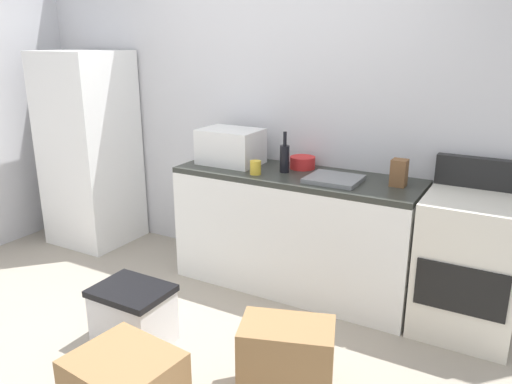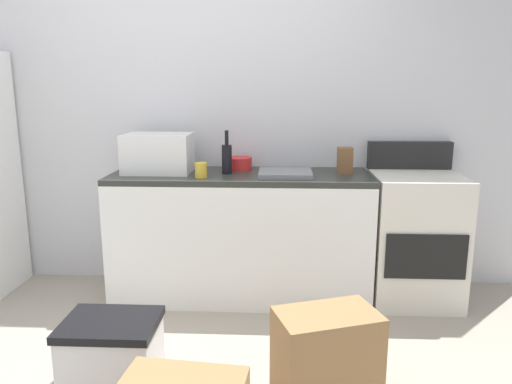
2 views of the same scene
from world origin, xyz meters
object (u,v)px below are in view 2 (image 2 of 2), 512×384
object	(u,v)px
wine_bottle	(227,158)
knife_block	(345,160)
storage_bin	(112,355)
coffee_mug	(201,170)
stove_oven	(414,236)
microwave	(158,153)
mixing_bowl	(239,164)
cardboard_box_large	(326,355)

from	to	relation	value
wine_bottle	knife_block	xyz separation A→B (m)	(0.82, 0.06, -0.02)
wine_bottle	storage_bin	xyz separation A→B (m)	(-0.45, -1.17, -0.82)
wine_bottle	coffee_mug	xyz separation A→B (m)	(-0.16, -0.15, -0.06)
stove_oven	microwave	size ratio (longest dim) A/B	2.39
mixing_bowl	knife_block	bearing A→B (deg)	-8.63
coffee_mug	cardboard_box_large	distance (m)	1.46
microwave	coffee_mug	world-z (taller)	microwave
wine_bottle	cardboard_box_large	size ratio (longest dim) A/B	0.62
mixing_bowl	storage_bin	distance (m)	1.63
cardboard_box_large	microwave	bearing A→B (deg)	132.15
microwave	coffee_mug	bearing A→B (deg)	-30.19
coffee_mug	cardboard_box_large	xyz separation A→B (m)	(0.76, -1.01, -0.73)
stove_oven	storage_bin	bearing A→B (deg)	-146.01
cardboard_box_large	storage_bin	xyz separation A→B (m)	(-1.05, -0.01, -0.03)
knife_block	stove_oven	bearing A→B (deg)	-4.41
wine_bottle	knife_block	world-z (taller)	wine_bottle
coffee_mug	storage_bin	distance (m)	1.31
wine_bottle	cardboard_box_large	world-z (taller)	wine_bottle
wine_bottle	cardboard_box_large	xyz separation A→B (m)	(0.60, -1.16, -0.79)
wine_bottle	microwave	bearing A→B (deg)	175.50
cardboard_box_large	mixing_bowl	bearing A→B (deg)	111.80
wine_bottle	mixing_bowl	bearing A→B (deg)	68.11
wine_bottle	storage_bin	size ratio (longest dim) A/B	0.65
coffee_mug	mixing_bowl	size ratio (longest dim) A/B	0.53
coffee_mug	stove_oven	bearing A→B (deg)	6.63
wine_bottle	knife_block	bearing A→B (deg)	3.89
knife_block	mixing_bowl	world-z (taller)	knife_block
mixing_bowl	storage_bin	bearing A→B (deg)	-111.26
stove_oven	coffee_mug	xyz separation A→B (m)	(-1.47, -0.17, 0.48)
wine_bottle	mixing_bowl	size ratio (longest dim) A/B	1.58
wine_bottle	cardboard_box_large	distance (m)	1.53
mixing_bowl	stove_oven	bearing A→B (deg)	-6.96
knife_block	cardboard_box_large	xyz separation A→B (m)	(-0.22, -1.22, -0.77)
coffee_mug	mixing_bowl	xyz separation A→B (m)	(0.22, 0.32, -0.00)
knife_block	cardboard_box_large	world-z (taller)	knife_block
microwave	storage_bin	world-z (taller)	microwave
stove_oven	knife_block	xyz separation A→B (m)	(-0.50, 0.04, 0.52)
knife_block	cardboard_box_large	size ratio (longest dim) A/B	0.37
knife_block	cardboard_box_large	bearing A→B (deg)	-100.05
coffee_mug	knife_block	distance (m)	1.00
stove_oven	mixing_bowl	size ratio (longest dim) A/B	5.79
microwave	coffee_mug	size ratio (longest dim) A/B	4.60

